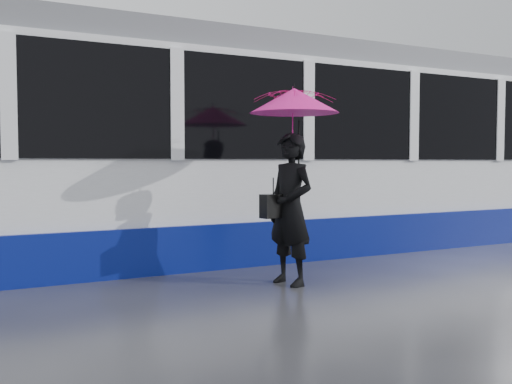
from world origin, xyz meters
TOP-DOWN VIEW (x-y plane):
  - ground at (0.00, 0.00)m, footprint 90.00×90.00m
  - rails at (0.00, 2.50)m, footprint 34.00×1.51m
  - tram at (-1.33, 2.50)m, footprint 26.00×2.56m
  - woman at (1.14, 0.03)m, footprint 0.58×0.74m
  - umbrella at (1.19, 0.03)m, footprint 1.29×1.29m
  - handbag at (0.92, 0.05)m, footprint 0.35×0.21m

SIDE VIEW (x-z plane):
  - ground at x=0.00m, z-range 0.00..0.00m
  - rails at x=0.00m, z-range 0.00..0.02m
  - woman at x=1.14m, z-range 0.00..1.80m
  - handbag at x=0.92m, z-range 0.72..1.17m
  - tram at x=-1.33m, z-range -0.04..3.31m
  - umbrella at x=1.19m, z-range 1.37..2.58m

